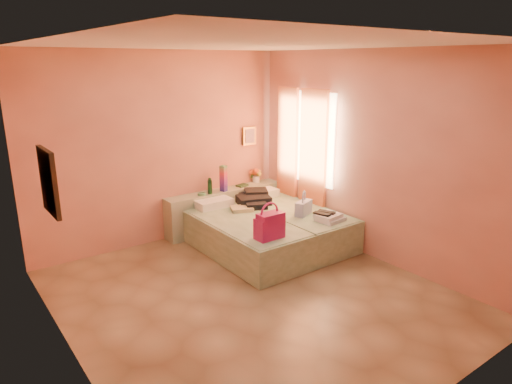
% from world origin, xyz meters
% --- Properties ---
extents(ground, '(4.50, 4.50, 0.00)m').
position_xyz_m(ground, '(0.00, 0.00, 0.00)').
color(ground, tan).
rests_on(ground, ground).
extents(room_walls, '(4.02, 4.51, 2.81)m').
position_xyz_m(room_walls, '(0.21, 0.57, 1.79)').
color(room_walls, '#EE9D7E').
rests_on(room_walls, ground).
extents(headboard_ledge, '(2.05, 0.30, 0.65)m').
position_xyz_m(headboard_ledge, '(0.98, 2.10, 0.33)').
color(headboard_ledge, '#9EA789').
rests_on(headboard_ledge, ground).
extents(bed_left, '(0.91, 2.01, 0.50)m').
position_xyz_m(bed_left, '(0.60, 1.05, 0.25)').
color(bed_left, '#AAC59F').
rests_on(bed_left, ground).
extents(bed_right, '(0.91, 2.01, 0.50)m').
position_xyz_m(bed_right, '(1.50, 1.05, 0.25)').
color(bed_right, '#AAC59F').
rests_on(bed_right, ground).
extents(water_bottle, '(0.08, 0.08, 0.24)m').
position_xyz_m(water_bottle, '(0.66, 2.03, 0.77)').
color(water_bottle, '#153C1F').
rests_on(water_bottle, headboard_ledge).
extents(rainbow_box, '(0.12, 0.12, 0.41)m').
position_xyz_m(rainbow_box, '(0.92, 2.04, 0.86)').
color(rainbow_box, '#B3165C').
rests_on(rainbow_box, headboard_ledge).
extents(small_dish, '(0.15, 0.15, 0.03)m').
position_xyz_m(small_dish, '(0.52, 2.04, 0.67)').
color(small_dish, '#509362').
rests_on(small_dish, headboard_ledge).
extents(green_book, '(0.20, 0.16, 0.03)m').
position_xyz_m(green_book, '(1.32, 2.10, 0.66)').
color(green_book, '#213F23').
rests_on(green_book, headboard_ledge).
extents(flower_vase, '(0.22, 0.22, 0.28)m').
position_xyz_m(flower_vase, '(1.66, 2.18, 0.79)').
color(flower_vase, white).
rests_on(flower_vase, headboard_ledge).
extents(magenta_handbag, '(0.36, 0.20, 0.34)m').
position_xyz_m(magenta_handbag, '(0.49, 0.33, 0.67)').
color(magenta_handbag, '#B3165C').
rests_on(magenta_handbag, bed_left).
extents(khaki_garment, '(0.39, 0.36, 0.05)m').
position_xyz_m(khaki_garment, '(0.84, 1.43, 0.53)').
color(khaki_garment, tan).
rests_on(khaki_garment, bed_left).
extents(clothes_pile, '(0.70, 0.70, 0.16)m').
position_xyz_m(clothes_pile, '(1.22, 1.59, 0.58)').
color(clothes_pile, black).
rests_on(clothes_pile, bed_right).
extents(blue_handbag, '(0.34, 0.25, 0.20)m').
position_xyz_m(blue_handbag, '(1.45, 0.75, 0.60)').
color(blue_handbag, '#3C4B90').
rests_on(blue_handbag, bed_right).
extents(towel_stack, '(0.38, 0.33, 0.10)m').
position_xyz_m(towel_stack, '(1.57, 0.33, 0.55)').
color(towel_stack, white).
rests_on(towel_stack, bed_right).
extents(sandal_pair, '(0.24, 0.28, 0.03)m').
position_xyz_m(sandal_pair, '(1.51, 0.38, 0.61)').
color(sandal_pair, black).
rests_on(sandal_pair, towel_stack).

